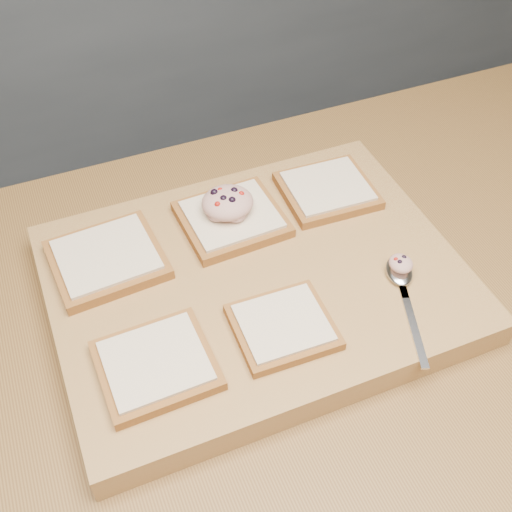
{
  "coord_description": "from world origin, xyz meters",
  "views": [
    {
      "loc": [
        -0.33,
        -0.42,
        1.52
      ],
      "look_at": [
        -0.13,
        0.07,
        0.97
      ],
      "focal_mm": 45.0,
      "sensor_mm": 36.0,
      "label": 1
    }
  ],
  "objects_px": {
    "bread_far_center": "(232,218)",
    "tuna_salad_dollop": "(227,202)",
    "cutting_board": "(256,283)",
    "spoon": "(401,279)"
  },
  "relations": [
    {
      "from": "cutting_board",
      "to": "tuna_salad_dollop",
      "type": "height_order",
      "value": "tuna_salad_dollop"
    },
    {
      "from": "bread_far_center",
      "to": "tuna_salad_dollop",
      "type": "bearing_deg",
      "value": 121.82
    },
    {
      "from": "cutting_board",
      "to": "tuna_salad_dollop",
      "type": "relative_size",
      "value": 7.33
    },
    {
      "from": "tuna_salad_dollop",
      "to": "spoon",
      "type": "bearing_deg",
      "value": -48.92
    },
    {
      "from": "bread_far_center",
      "to": "tuna_salad_dollop",
      "type": "distance_m",
      "value": 0.03
    },
    {
      "from": "bread_far_center",
      "to": "cutting_board",
      "type": "bearing_deg",
      "value": -92.58
    },
    {
      "from": "bread_far_center",
      "to": "tuna_salad_dollop",
      "type": "xyz_separation_m",
      "value": [
        -0.0,
        0.01,
        0.03
      ]
    },
    {
      "from": "tuna_salad_dollop",
      "to": "spoon",
      "type": "distance_m",
      "value": 0.24
    },
    {
      "from": "tuna_salad_dollop",
      "to": "spoon",
      "type": "xyz_separation_m",
      "value": [
        0.15,
        -0.18,
        -0.03
      ]
    },
    {
      "from": "cutting_board",
      "to": "tuna_salad_dollop",
      "type": "distance_m",
      "value": 0.11
    }
  ]
}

